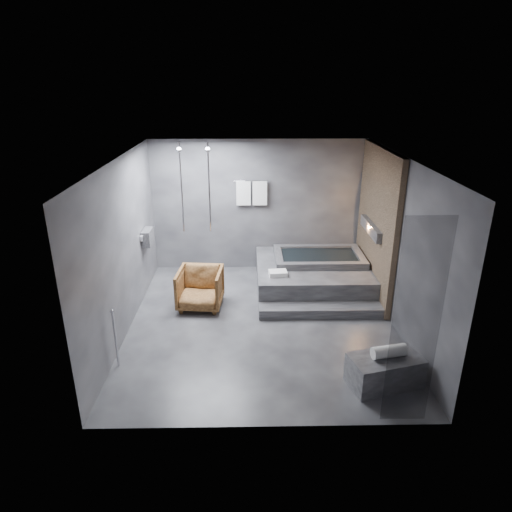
{
  "coord_description": "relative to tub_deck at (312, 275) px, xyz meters",
  "views": [
    {
      "loc": [
        -0.23,
        -6.89,
        3.97
      ],
      "look_at": [
        -0.1,
        0.3,
        1.13
      ],
      "focal_mm": 32.0,
      "sensor_mm": 36.0,
      "label": 1
    }
  ],
  "objects": [
    {
      "name": "concrete_bench",
      "position": [
        0.58,
        -3.15,
        -0.03
      ],
      "size": [
        1.06,
        0.76,
        0.43
      ],
      "primitive_type": "cube",
      "rotation": [
        0.0,
        0.0,
        0.26
      ],
      "color": "#333335",
      "rests_on": "ground"
    },
    {
      "name": "tub_step",
      "position": [
        0.0,
        -1.18,
        -0.16
      ],
      "size": [
        2.2,
        0.36,
        0.18
      ],
      "primitive_type": "cube",
      "color": "#2E2E30",
      "rests_on": "ground"
    },
    {
      "name": "room",
      "position": [
        -0.65,
        -1.21,
        1.48
      ],
      "size": [
        5.0,
        5.04,
        2.82
      ],
      "color": "#29292C",
      "rests_on": "ground"
    },
    {
      "name": "driftwood_chair",
      "position": [
        -2.16,
        -0.81,
        0.12
      ],
      "size": [
        0.85,
        0.87,
        0.73
      ],
      "primitive_type": "imported",
      "rotation": [
        0.0,
        0.0,
        -0.09
      ],
      "color": "#462811",
      "rests_on": "ground"
    },
    {
      "name": "deck_towel",
      "position": [
        -0.73,
        -0.55,
        0.29
      ],
      "size": [
        0.35,
        0.27,
        0.09
      ],
      "primitive_type": "cube",
      "rotation": [
        0.0,
        0.0,
        0.09
      ],
      "color": "white",
      "rests_on": "tub_deck"
    },
    {
      "name": "tub_deck",
      "position": [
        0.0,
        0.0,
        0.0
      ],
      "size": [
        2.2,
        2.0,
        0.5
      ],
      "primitive_type": "cube",
      "color": "#2E2E30",
      "rests_on": "ground"
    },
    {
      "name": "rolled_towel",
      "position": [
        0.61,
        -3.14,
        0.27
      ],
      "size": [
        0.5,
        0.26,
        0.17
      ],
      "primitive_type": "cylinder",
      "rotation": [
        0.0,
        1.57,
        0.2
      ],
      "color": "white",
      "rests_on": "concrete_bench"
    }
  ]
}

